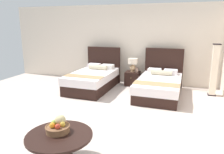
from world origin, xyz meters
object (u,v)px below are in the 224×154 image
(bed_near_corner, at_px, (159,85))
(nightstand, at_px, (132,78))
(floor_lamp_corner, at_px, (214,70))
(fruit_bowl, at_px, (58,126))
(bed_near_window, at_px, (93,79))
(vase, at_px, (137,70))
(coffee_table, at_px, (60,142))
(table_lamp, at_px, (133,63))

(bed_near_corner, distance_m, nightstand, 1.25)
(bed_near_corner, distance_m, floor_lamp_corner, 1.59)
(fruit_bowl, bearing_deg, bed_near_window, 105.09)
(bed_near_corner, distance_m, fruit_bowl, 3.83)
(bed_near_window, xyz_separation_m, nightstand, (1.09, 0.80, -0.08))
(vase, relative_size, coffee_table, 0.18)
(vase, bearing_deg, nightstand, 163.94)
(table_lamp, height_order, coffee_table, table_lamp)
(vase, height_order, fruit_bowl, fruit_bowl)
(vase, xyz_separation_m, floor_lamp_corner, (2.30, -0.31, 0.19))
(nightstand, xyz_separation_m, fruit_bowl, (-0.10, -4.46, 0.33))
(fruit_bowl, bearing_deg, floor_lamp_corner, 58.29)
(coffee_table, bearing_deg, fruit_bowl, 128.57)
(floor_lamp_corner, bearing_deg, bed_near_corner, -163.26)
(bed_near_window, relative_size, bed_near_corner, 0.96)
(bed_near_corner, height_order, table_lamp, bed_near_corner)
(table_lamp, distance_m, vase, 0.25)
(vase, relative_size, fruit_bowl, 0.48)
(vase, distance_m, floor_lamp_corner, 2.32)
(fruit_bowl, relative_size, floor_lamp_corner, 0.24)
(bed_near_corner, bearing_deg, bed_near_window, -179.74)
(nightstand, distance_m, floor_lamp_corner, 2.51)
(coffee_table, height_order, fruit_bowl, fruit_bowl)
(bed_near_corner, distance_m, table_lamp, 1.34)
(table_lamp, height_order, floor_lamp_corner, floor_lamp_corner)
(table_lamp, distance_m, floor_lamp_corner, 2.46)
(coffee_table, relative_size, floor_lamp_corner, 0.64)
(bed_near_window, height_order, floor_lamp_corner, floor_lamp_corner)
(vase, height_order, coffee_table, vase)
(fruit_bowl, bearing_deg, table_lamp, 88.66)
(coffee_table, bearing_deg, bed_near_corner, 74.80)
(coffee_table, distance_m, floor_lamp_corner, 4.88)
(bed_near_corner, xyz_separation_m, coffee_table, (-1.02, -3.74, 0.06))
(coffee_table, relative_size, fruit_bowl, 2.67)
(table_lamp, xyz_separation_m, fruit_bowl, (-0.10, -4.48, -0.18))
(floor_lamp_corner, bearing_deg, nightstand, 171.73)
(coffee_table, xyz_separation_m, floor_lamp_corner, (2.48, 4.18, 0.39))
(bed_near_window, distance_m, bed_near_corner, 2.06)
(nightstand, relative_size, vase, 2.81)
(bed_near_window, distance_m, nightstand, 1.36)
(bed_near_window, xyz_separation_m, floor_lamp_corner, (3.53, 0.45, 0.43))
(vase, bearing_deg, floor_lamp_corner, -7.78)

